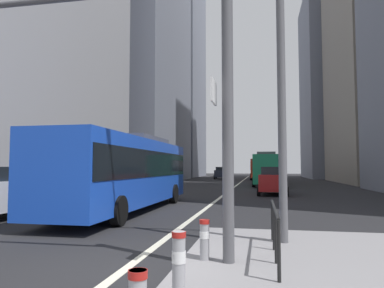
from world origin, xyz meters
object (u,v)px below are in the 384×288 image
object	(u,v)px
car_oncoming_mid	(221,173)
car_receding_near	(273,180)
city_bus_red_distant	(259,168)
bollard_right	(179,261)
city_bus_red_receding	(266,168)
bollard_back	(205,237)
traffic_signal_gantry	(109,59)
city_bus_blue_oncoming	(127,169)
street_lamp_post	(280,30)

from	to	relation	value
car_oncoming_mid	car_receding_near	distance (m)	33.06
city_bus_red_distant	car_receding_near	distance (m)	31.11
city_bus_red_distant	bollard_right	size ratio (longest dim) A/B	13.11
city_bus_red_receding	car_oncoming_mid	distance (m)	20.82
city_bus_red_receding	bollard_back	distance (m)	31.48
car_oncoming_mid	traffic_signal_gantry	distance (m)	51.34
city_bus_blue_oncoming	car_receding_near	bearing A→B (deg)	58.51
city_bus_blue_oncoming	city_bus_red_receding	xyz separation A→B (m)	(6.32, 23.43, -0.00)
city_bus_blue_oncoming	bollard_right	xyz separation A→B (m)	(4.68, -10.04, -1.19)
street_lamp_post	city_bus_blue_oncoming	bearing A→B (deg)	136.08
bollard_right	bollard_back	size ratio (longest dim) A/B	1.17
car_receding_near	street_lamp_post	world-z (taller)	street_lamp_post
city_bus_blue_oncoming	street_lamp_post	distance (m)	9.41
street_lamp_post	traffic_signal_gantry	bearing A→B (deg)	-150.54
city_bus_blue_oncoming	street_lamp_post	bearing A→B (deg)	-43.92
city_bus_red_distant	street_lamp_post	bearing A→B (deg)	-89.03
traffic_signal_gantry	street_lamp_post	xyz separation A→B (m)	(3.57, 2.02, 1.12)
city_bus_red_receding	city_bus_red_distant	size ratio (longest dim) A/B	0.97
car_receding_near	traffic_signal_gantry	xyz separation A→B (m)	(-3.87, -18.88, 3.17)
traffic_signal_gantry	bollard_back	bearing A→B (deg)	3.28
car_receding_near	bollard_right	world-z (taller)	car_receding_near
bollard_back	car_receding_near	bearing A→B (deg)	84.23
city_bus_red_receding	street_lamp_post	world-z (taller)	street_lamp_post
car_receding_near	street_lamp_post	bearing A→B (deg)	-91.01
car_receding_near	traffic_signal_gantry	world-z (taller)	traffic_signal_gantry
city_bus_blue_oncoming	city_bus_red_distant	bearing A→B (deg)	82.53
city_bus_blue_oncoming	bollard_right	world-z (taller)	city_bus_blue_oncoming
city_bus_red_receding	city_bus_red_distant	distance (m)	18.45
city_bus_red_receding	car_receding_near	distance (m)	12.68
street_lamp_post	city_bus_red_distant	bearing A→B (deg)	90.97
city_bus_red_receding	bollard_right	distance (m)	33.53
street_lamp_post	car_receding_near	bearing A→B (deg)	88.99
city_bus_red_receding	bollard_right	size ratio (longest dim) A/B	12.71
city_bus_red_distant	traffic_signal_gantry	bearing A→B (deg)	-93.16
car_oncoming_mid	car_receding_near	size ratio (longest dim) A/B	1.01
city_bus_red_distant	street_lamp_post	distance (m)	48.07
bollard_right	bollard_back	xyz separation A→B (m)	(0.03, 2.06, -0.07)
city_bus_blue_oncoming	traffic_signal_gantry	world-z (taller)	traffic_signal_gantry
city_bus_red_distant	car_receding_near	world-z (taller)	city_bus_red_distant
car_oncoming_mid	bollard_right	xyz separation A→B (m)	(5.30, -53.08, -0.34)
city_bus_red_distant	car_oncoming_mid	distance (m)	6.29
car_receding_near	bollard_back	size ratio (longest dim) A/B	5.94
bollard_back	city_bus_red_receding	bearing A→B (deg)	87.07
city_bus_blue_oncoming	traffic_signal_gantry	distance (m)	8.85
street_lamp_post	bollard_back	bearing A→B (deg)	-130.00
car_oncoming_mid	bollard_right	world-z (taller)	car_oncoming_mid
traffic_signal_gantry	bollard_back	world-z (taller)	traffic_signal_gantry
city_bus_red_receding	traffic_signal_gantry	world-z (taller)	traffic_signal_gantry
city_bus_red_distant	car_receding_near	bearing A→B (deg)	-87.95
city_bus_blue_oncoming	bollard_back	xyz separation A→B (m)	(4.71, -7.98, -1.26)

